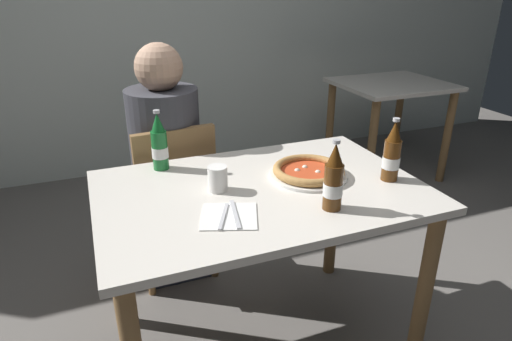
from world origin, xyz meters
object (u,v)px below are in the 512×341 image
(beer_bottle_left, at_px, (333,181))
(beer_bottle_center, at_px, (159,145))
(pizza_margherita_near, at_px, (309,171))
(napkin_with_cutlery, at_px, (229,216))
(dining_table_main, at_px, (261,215))
(diner_seated, at_px, (168,172))
(dining_table_background, at_px, (390,103))
(paper_cup, at_px, (218,179))
(chair_behind_table, at_px, (173,194))
(beer_bottle_right, at_px, (392,155))

(beer_bottle_left, height_order, beer_bottle_center, same)
(pizza_margherita_near, bearing_deg, napkin_with_cutlery, -153.74)
(dining_table_main, bearing_deg, diner_seated, 109.50)
(dining_table_background, bearing_deg, dining_table_main, -140.25)
(pizza_margherita_near, xyz_separation_m, paper_cup, (-0.37, 0.01, 0.03))
(dining_table_main, xyz_separation_m, beer_bottle_center, (-0.31, 0.32, 0.22))
(pizza_margherita_near, height_order, napkin_with_cutlery, pizza_margherita_near)
(diner_seated, distance_m, napkin_with_cutlery, 0.84)
(chair_behind_table, relative_size, diner_seated, 0.70)
(beer_bottle_right, distance_m, paper_cup, 0.66)
(beer_bottle_center, bearing_deg, beer_bottle_right, -28.16)
(beer_bottle_left, distance_m, beer_bottle_right, 0.35)
(pizza_margherita_near, bearing_deg, dining_table_background, 43.18)
(pizza_margherita_near, distance_m, napkin_with_cutlery, 0.44)
(beer_bottle_left, bearing_deg, napkin_with_cutlery, 168.13)
(chair_behind_table, distance_m, paper_cup, 0.66)
(diner_seated, height_order, beer_bottle_right, diner_seated)
(pizza_margherita_near, xyz_separation_m, beer_bottle_left, (-0.05, -0.26, 0.08))
(dining_table_background, height_order, beer_bottle_center, beer_bottle_center)
(beer_bottle_left, height_order, napkin_with_cutlery, beer_bottle_left)
(beer_bottle_center, bearing_deg, paper_cup, -60.68)
(napkin_with_cutlery, distance_m, paper_cup, 0.21)
(beer_bottle_center, relative_size, beer_bottle_right, 1.00)
(dining_table_main, relative_size, dining_table_background, 1.50)
(dining_table_main, height_order, napkin_with_cutlery, napkin_with_cutlery)
(chair_behind_table, distance_m, beer_bottle_left, 1.00)
(dining_table_main, distance_m, beer_bottle_center, 0.50)
(beer_bottle_left, distance_m, napkin_with_cutlery, 0.36)
(chair_behind_table, height_order, pizza_margherita_near, chair_behind_table)
(beer_bottle_center, xyz_separation_m, beer_bottle_right, (0.80, -0.43, 0.00))
(beer_bottle_center, bearing_deg, pizza_margherita_near, -28.85)
(napkin_with_cutlery, bearing_deg, beer_bottle_left, -11.87)
(paper_cup, bearing_deg, diner_seated, 97.24)
(beer_bottle_left, relative_size, beer_bottle_center, 1.00)
(beer_bottle_left, relative_size, paper_cup, 2.60)
(dining_table_main, relative_size, beer_bottle_right, 4.86)
(chair_behind_table, height_order, dining_table_background, chair_behind_table)
(beer_bottle_left, bearing_deg, beer_bottle_center, 130.62)
(diner_seated, height_order, pizza_margherita_near, diner_seated)
(chair_behind_table, xyz_separation_m, dining_table_background, (1.84, 0.73, 0.11))
(beer_bottle_center, height_order, beer_bottle_right, same)
(dining_table_background, bearing_deg, chair_behind_table, -158.36)
(dining_table_main, relative_size, beer_bottle_left, 4.86)
(chair_behind_table, bearing_deg, paper_cup, 92.43)
(chair_behind_table, bearing_deg, dining_table_main, 105.63)
(beer_bottle_left, distance_m, paper_cup, 0.42)
(beer_bottle_left, relative_size, napkin_with_cutlery, 1.07)
(dining_table_main, bearing_deg, pizza_margherita_near, 7.61)
(dining_table_background, relative_size, pizza_margherita_near, 2.62)
(beer_bottle_left, bearing_deg, dining_table_main, 124.65)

